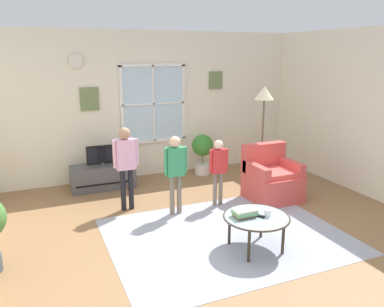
% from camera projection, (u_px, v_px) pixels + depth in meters
% --- Properties ---
extents(ground_plane, '(6.62, 6.59, 0.02)m').
position_uv_depth(ground_plane, '(216.00, 242.00, 4.80)').
color(ground_plane, olive).
extents(back_wall, '(6.02, 0.17, 2.70)m').
position_uv_depth(back_wall, '(145.00, 105.00, 7.18)').
color(back_wall, silver).
rests_on(back_wall, ground_plane).
extents(area_rug, '(2.98, 2.32, 0.01)m').
position_uv_depth(area_rug, '(226.00, 236.00, 4.95)').
color(area_rug, '#999EAD').
rests_on(area_rug, ground_plane).
extents(tv_stand, '(1.09, 0.43, 0.42)m').
position_uv_depth(tv_stand, '(103.00, 177.00, 6.66)').
color(tv_stand, '#4C4C51').
rests_on(tv_stand, ground_plane).
extents(television, '(0.52, 0.08, 0.35)m').
position_uv_depth(television, '(102.00, 155.00, 6.55)').
color(television, '#4C4C4C').
rests_on(television, tv_stand).
extents(armchair, '(0.76, 0.74, 0.87)m').
position_uv_depth(armchair, '(271.00, 179.00, 6.16)').
color(armchair, '#D14C47').
rests_on(armchair, ground_plane).
extents(coffee_table, '(0.80, 0.80, 0.43)m').
position_uv_depth(coffee_table, '(256.00, 218.00, 4.53)').
color(coffee_table, '#99B2B7').
rests_on(coffee_table, ground_plane).
extents(book_stack, '(0.27, 0.20, 0.10)m').
position_uv_depth(book_stack, '(244.00, 213.00, 4.50)').
color(book_stack, '#614952').
rests_on(book_stack, coffee_table).
extents(cup, '(0.08, 0.08, 0.09)m').
position_uv_depth(cup, '(268.00, 213.00, 4.50)').
color(cup, white).
rests_on(cup, coffee_table).
extents(remote_near_books, '(0.10, 0.14, 0.02)m').
position_uv_depth(remote_near_books, '(259.00, 216.00, 4.51)').
color(remote_near_books, black).
rests_on(remote_near_books, coffee_table).
extents(person_green_shirt, '(0.35, 0.16, 1.17)m').
position_uv_depth(person_green_shirt, '(175.00, 166.00, 5.46)').
color(person_green_shirt, '#726656').
rests_on(person_green_shirt, ground_plane).
extents(person_pink_shirt, '(0.38, 0.17, 1.26)m').
position_uv_depth(person_pink_shirt, '(126.00, 159.00, 5.60)').
color(person_pink_shirt, black).
rests_on(person_pink_shirt, ground_plane).
extents(person_red_shirt, '(0.31, 0.14, 1.04)m').
position_uv_depth(person_red_shirt, '(218.00, 165.00, 5.80)').
color(person_red_shirt, '#726656').
rests_on(person_red_shirt, ground_plane).
extents(potted_plant_by_window, '(0.42, 0.42, 0.79)m').
position_uv_depth(potted_plant_by_window, '(203.00, 150.00, 7.39)').
color(potted_plant_by_window, silver).
rests_on(potted_plant_by_window, ground_plane).
extents(floor_lamp, '(0.32, 0.32, 1.77)m').
position_uv_depth(floor_lamp, '(264.00, 104.00, 6.37)').
color(floor_lamp, black).
rests_on(floor_lamp, ground_plane).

